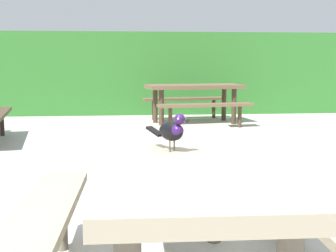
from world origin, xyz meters
TOP-DOWN VIEW (x-y plane):
  - hedge_wall at (0.00, 8.46)m, footprint 28.00×1.44m
  - picnic_table_foreground at (-0.11, -0.06)m, footprint 1.72×1.82m
  - bird_grackle at (-0.17, -0.04)m, footprint 0.19×0.25m
  - picnic_table_mid_left at (0.91, 6.33)m, footprint 1.93×1.91m

SIDE VIEW (x-z plane):
  - picnic_table_foreground at x=-0.11m, z-range 0.19..0.93m
  - picnic_table_mid_left at x=0.91m, z-range 0.19..0.93m
  - bird_grackle at x=-0.17m, z-range 0.75..0.94m
  - hedge_wall at x=0.00m, z-range 0.00..1.82m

